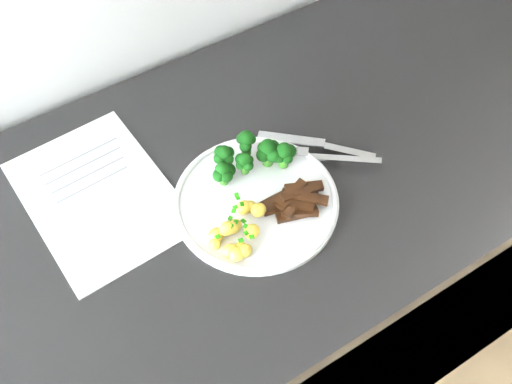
# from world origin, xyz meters

# --- Properties ---
(counter) EXTENTS (2.47, 0.62, 0.93)m
(counter) POSITION_xyz_m (0.03, 1.66, 0.46)
(counter) COLOR black
(counter) RESTS_ON ground
(recipe_paper) EXTENTS (0.22, 0.30, 0.00)m
(recipe_paper) POSITION_xyz_m (-0.18, 1.77, 0.93)
(recipe_paper) COLOR silver
(recipe_paper) RESTS_ON counter
(plate) EXTENTS (0.26, 0.26, 0.01)m
(plate) POSITION_xyz_m (0.02, 1.62, 0.93)
(plate) COLOR white
(plate) RESTS_ON counter
(broccoli) EXTENTS (0.14, 0.08, 0.06)m
(broccoli) POSITION_xyz_m (0.05, 1.68, 0.97)
(broccoli) COLOR #2A5F17
(broccoli) RESTS_ON plate
(potatoes) EXTENTS (0.11, 0.09, 0.04)m
(potatoes) POSITION_xyz_m (-0.04, 1.58, 0.95)
(potatoes) COLOR gold
(potatoes) RESTS_ON plate
(beef_strips) EXTENTS (0.11, 0.08, 0.03)m
(beef_strips) POSITION_xyz_m (0.07, 1.58, 0.95)
(beef_strips) COLOR black
(beef_strips) RESTS_ON plate
(fork) EXTENTS (0.14, 0.13, 0.02)m
(fork) POSITION_xyz_m (0.16, 1.62, 0.94)
(fork) COLOR #B9B9BE
(fork) RESTS_ON plate
(knife) EXTENTS (0.15, 0.15, 0.02)m
(knife) POSITION_xyz_m (0.18, 1.64, 0.93)
(knife) COLOR #B9B9BE
(knife) RESTS_ON plate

